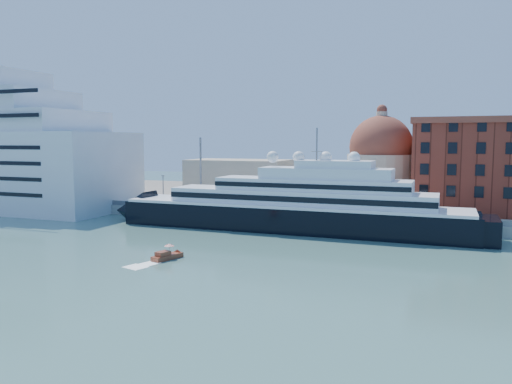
% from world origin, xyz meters
% --- Properties ---
extents(ground, '(400.00, 400.00, 0.00)m').
position_xyz_m(ground, '(0.00, 0.00, 0.00)').
color(ground, '#3D6A61').
rests_on(ground, ground).
extents(quay, '(180.00, 10.00, 2.50)m').
position_xyz_m(quay, '(0.00, 34.00, 1.25)').
color(quay, gray).
rests_on(quay, ground).
extents(land, '(260.00, 72.00, 2.00)m').
position_xyz_m(land, '(0.00, 75.00, 1.00)').
color(land, slate).
rests_on(land, ground).
extents(quay_fence, '(180.00, 0.10, 1.20)m').
position_xyz_m(quay_fence, '(0.00, 29.50, 3.10)').
color(quay_fence, slate).
rests_on(quay_fence, quay).
extents(superyacht, '(87.56, 12.14, 26.17)m').
position_xyz_m(superyacht, '(4.57, 23.00, 4.52)').
color(superyacht, black).
rests_on(superyacht, ground).
extents(service_barge, '(12.12, 7.28, 2.59)m').
position_xyz_m(service_barge, '(-60.07, 21.38, 0.74)').
color(service_barge, white).
rests_on(service_barge, ground).
extents(water_taxi, '(3.42, 5.95, 2.68)m').
position_xyz_m(water_taxi, '(-3.98, -10.53, 0.64)').
color(water_taxi, maroon).
rests_on(water_taxi, ground).
extents(warehouse, '(43.00, 19.00, 23.25)m').
position_xyz_m(warehouse, '(52.00, 52.00, 13.79)').
color(warehouse, maroon).
rests_on(warehouse, land).
extents(church, '(66.00, 18.00, 25.50)m').
position_xyz_m(church, '(6.39, 57.72, 10.91)').
color(church, beige).
rests_on(church, land).
extents(lamp_posts, '(120.80, 2.40, 18.00)m').
position_xyz_m(lamp_posts, '(-12.67, 32.27, 9.84)').
color(lamp_posts, slate).
rests_on(lamp_posts, quay).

